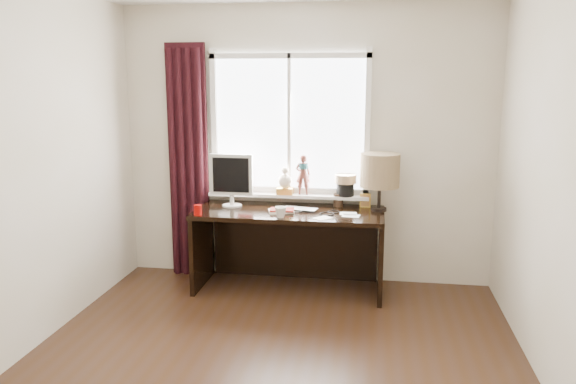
% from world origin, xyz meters
% --- Properties ---
extents(floor, '(3.50, 4.00, 0.00)m').
position_xyz_m(floor, '(0.00, 0.00, 0.00)').
color(floor, '#362116').
rests_on(floor, ground).
extents(wall_back, '(3.50, 0.00, 2.60)m').
position_xyz_m(wall_back, '(0.00, 2.00, 1.30)').
color(wall_back, '#C0B390').
rests_on(wall_back, ground).
extents(wall_front, '(3.50, 0.00, 2.60)m').
position_xyz_m(wall_front, '(0.00, -2.00, 1.30)').
color(wall_front, '#C0B390').
rests_on(wall_front, ground).
extents(wall_right, '(0.00, 4.00, 2.60)m').
position_xyz_m(wall_right, '(1.75, 0.00, 1.30)').
color(wall_right, '#C0B390').
rests_on(wall_right, ground).
extents(laptop, '(0.35, 0.26, 0.02)m').
position_xyz_m(laptop, '(0.00, 1.64, 0.76)').
color(laptop, silver).
rests_on(laptop, desk).
extents(mug, '(0.13, 0.13, 0.10)m').
position_xyz_m(mug, '(-0.13, 1.36, 0.80)').
color(mug, white).
rests_on(mug, desk).
extents(red_cup, '(0.07, 0.07, 0.09)m').
position_xyz_m(red_cup, '(-0.86, 1.34, 0.80)').
color(red_cup, '#980602').
rests_on(red_cup, desk).
extents(window, '(1.52, 0.21, 1.40)m').
position_xyz_m(window, '(-0.13, 1.95, 1.30)').
color(window, white).
rests_on(window, ground).
extents(curtain, '(0.38, 0.09, 2.25)m').
position_xyz_m(curtain, '(-1.13, 1.91, 1.12)').
color(curtain, black).
rests_on(curtain, floor).
extents(desk, '(1.70, 0.70, 0.75)m').
position_xyz_m(desk, '(-0.10, 1.73, 0.51)').
color(desk, black).
rests_on(desk, floor).
extents(monitor, '(0.40, 0.18, 0.49)m').
position_xyz_m(monitor, '(-0.65, 1.72, 1.03)').
color(monitor, beige).
rests_on(monitor, desk).
extents(notebook_stack, '(0.26, 0.21, 0.03)m').
position_xyz_m(notebook_stack, '(-0.16, 1.56, 0.77)').
color(notebook_stack, beige).
rests_on(notebook_stack, desk).
extents(brush_holder, '(0.09, 0.09, 0.25)m').
position_xyz_m(brush_holder, '(0.33, 1.87, 0.81)').
color(brush_holder, black).
rests_on(brush_holder, desk).
extents(icon_frame, '(0.10, 0.03, 0.13)m').
position_xyz_m(icon_frame, '(0.58, 1.87, 0.81)').
color(icon_frame, gold).
rests_on(icon_frame, desk).
extents(table_lamp, '(0.35, 0.35, 0.52)m').
position_xyz_m(table_lamp, '(0.70, 1.75, 1.11)').
color(table_lamp, black).
rests_on(table_lamp, desk).
extents(loose_papers, '(0.41, 0.34, 0.00)m').
position_xyz_m(loose_papers, '(0.37, 1.50, 0.75)').
color(loose_papers, white).
rests_on(loose_papers, desk).
extents(desk_cables, '(0.35, 0.34, 0.01)m').
position_xyz_m(desk_cables, '(0.23, 1.62, 0.75)').
color(desk_cables, black).
rests_on(desk_cables, desk).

